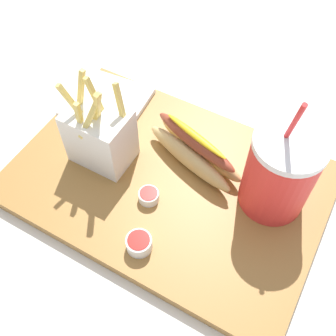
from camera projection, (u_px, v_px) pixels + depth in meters
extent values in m
cube|color=silver|center=(168.00, 189.00, 0.67)|extent=(2.40, 2.40, 0.02)
cube|color=olive|center=(168.00, 182.00, 0.65)|extent=(0.49, 0.33, 0.02)
cylinder|color=red|center=(279.00, 175.00, 0.57)|extent=(0.10, 0.10, 0.13)
cylinder|color=white|center=(291.00, 144.00, 0.51)|extent=(0.10, 0.10, 0.01)
cylinder|color=red|center=(294.00, 122.00, 0.48)|extent=(0.02, 0.02, 0.08)
cube|color=white|center=(100.00, 136.00, 0.63)|extent=(0.09, 0.07, 0.10)
cube|color=#E5C660|center=(89.00, 118.00, 0.57)|extent=(0.03, 0.04, 0.07)
cube|color=#E5C660|center=(79.00, 117.00, 0.57)|extent=(0.01, 0.01, 0.06)
cube|color=#E5C660|center=(82.00, 88.00, 0.58)|extent=(0.02, 0.01, 0.08)
cube|color=#E5C660|center=(94.00, 100.00, 0.57)|extent=(0.02, 0.01, 0.08)
cube|color=#E5C660|center=(97.00, 107.00, 0.56)|extent=(0.04, 0.03, 0.09)
cube|color=#E5C660|center=(71.00, 102.00, 0.57)|extent=(0.03, 0.02, 0.07)
cube|color=#E5C660|center=(121.00, 107.00, 0.58)|extent=(0.03, 0.02, 0.08)
cube|color=#E5C660|center=(97.00, 112.00, 0.57)|extent=(0.02, 0.01, 0.08)
ellipsoid|color=tan|center=(200.00, 149.00, 0.65)|extent=(0.17, 0.08, 0.04)
ellipsoid|color=tan|center=(189.00, 157.00, 0.64)|extent=(0.17, 0.08, 0.04)
ellipsoid|color=brown|center=(195.00, 141.00, 0.62)|extent=(0.16, 0.07, 0.02)
ellipsoid|color=gold|center=(196.00, 136.00, 0.61)|extent=(0.12, 0.05, 0.01)
cylinder|color=white|center=(139.00, 243.00, 0.57)|extent=(0.04, 0.04, 0.02)
cylinder|color=#B2140F|center=(139.00, 241.00, 0.56)|extent=(0.03, 0.03, 0.01)
cylinder|color=white|center=(149.00, 196.00, 0.61)|extent=(0.03, 0.03, 0.02)
cylinder|color=#B2140F|center=(149.00, 194.00, 0.61)|extent=(0.03, 0.03, 0.01)
cube|color=white|center=(107.00, 102.00, 0.73)|extent=(0.15, 0.14, 0.01)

